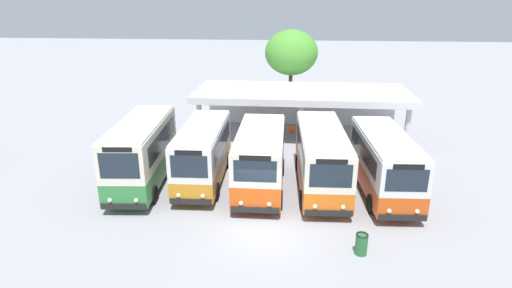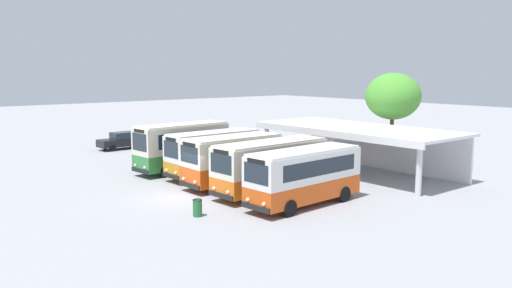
{
  "view_description": "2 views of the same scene",
  "coord_description": "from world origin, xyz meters",
  "px_view_note": "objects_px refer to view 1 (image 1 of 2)",
  "views": [
    {
      "loc": [
        1.17,
        -15.7,
        9.6
      ],
      "look_at": [
        -0.95,
        6.72,
        1.69
      ],
      "focal_mm": 28.92,
      "sensor_mm": 36.0,
      "label": 1
    },
    {
      "loc": [
        25.83,
        -15.11,
        7.48
      ],
      "look_at": [
        -2.26,
        7.68,
        2.26
      ],
      "focal_mm": 35.93,
      "sensor_mm": 36.0,
      "label": 2
    }
  ],
  "objects_px": {
    "city_bus_fifth_blue": "(384,161)",
    "waiting_chair_second_from_end": "(301,131)",
    "city_bus_nearest_orange": "(142,151)",
    "waiting_chair_end_by_column": "(292,131)",
    "litter_bin_apron": "(361,244)",
    "city_bus_middle_cream": "(260,157)",
    "waiting_chair_middle_seat": "(310,131)",
    "city_bus_fourth_amber": "(321,156)",
    "city_bus_second_in_row": "(203,151)"
  },
  "relations": [
    {
      "from": "waiting_chair_end_by_column",
      "to": "waiting_chair_middle_seat",
      "type": "distance_m",
      "value": 1.32
    },
    {
      "from": "city_bus_fifth_blue",
      "to": "waiting_chair_second_from_end",
      "type": "xyz_separation_m",
      "value": [
        -4.12,
        8.6,
        -1.23
      ]
    },
    {
      "from": "city_bus_fifth_blue",
      "to": "waiting_chair_middle_seat",
      "type": "relative_size",
      "value": 8.7
    },
    {
      "from": "city_bus_fourth_amber",
      "to": "litter_bin_apron",
      "type": "height_order",
      "value": "city_bus_fourth_amber"
    },
    {
      "from": "city_bus_nearest_orange",
      "to": "city_bus_fourth_amber",
      "type": "distance_m",
      "value": 9.57
    },
    {
      "from": "city_bus_nearest_orange",
      "to": "city_bus_middle_cream",
      "type": "relative_size",
      "value": 1.1
    },
    {
      "from": "city_bus_middle_cream",
      "to": "city_bus_second_in_row",
      "type": "bearing_deg",
      "value": 168.04
    },
    {
      "from": "city_bus_nearest_orange",
      "to": "waiting_chair_second_from_end",
      "type": "distance_m",
      "value": 12.4
    },
    {
      "from": "waiting_chair_second_from_end",
      "to": "waiting_chair_end_by_column",
      "type": "bearing_deg",
      "value": 178.23
    },
    {
      "from": "city_bus_nearest_orange",
      "to": "waiting_chair_second_from_end",
      "type": "relative_size",
      "value": 8.68
    },
    {
      "from": "city_bus_second_in_row",
      "to": "city_bus_fourth_amber",
      "type": "height_order",
      "value": "city_bus_fourth_amber"
    },
    {
      "from": "city_bus_nearest_orange",
      "to": "waiting_chair_second_from_end",
      "type": "height_order",
      "value": "city_bus_nearest_orange"
    },
    {
      "from": "waiting_chair_second_from_end",
      "to": "waiting_chair_middle_seat",
      "type": "xyz_separation_m",
      "value": [
        0.66,
        0.02,
        0.0
      ]
    },
    {
      "from": "city_bus_nearest_orange",
      "to": "litter_bin_apron",
      "type": "distance_m",
      "value": 12.34
    },
    {
      "from": "city_bus_middle_cream",
      "to": "litter_bin_apron",
      "type": "bearing_deg",
      "value": -51.18
    },
    {
      "from": "city_bus_fifth_blue",
      "to": "waiting_chair_middle_seat",
      "type": "distance_m",
      "value": 9.37
    },
    {
      "from": "litter_bin_apron",
      "to": "city_bus_fourth_amber",
      "type": "bearing_deg",
      "value": 102.08
    },
    {
      "from": "city_bus_nearest_orange",
      "to": "city_bus_fourth_amber",
      "type": "bearing_deg",
      "value": 2.98
    },
    {
      "from": "city_bus_fourth_amber",
      "to": "city_bus_second_in_row",
      "type": "bearing_deg",
      "value": 178.78
    },
    {
      "from": "city_bus_nearest_orange",
      "to": "city_bus_fifth_blue",
      "type": "distance_m",
      "value": 12.75
    },
    {
      "from": "city_bus_middle_cream",
      "to": "city_bus_nearest_orange",
      "type": "bearing_deg",
      "value": 179.63
    },
    {
      "from": "waiting_chair_middle_seat",
      "to": "city_bus_middle_cream",
      "type": "bearing_deg",
      "value": -108.22
    },
    {
      "from": "city_bus_middle_cream",
      "to": "waiting_chair_end_by_column",
      "type": "xyz_separation_m",
      "value": [
        1.59,
        8.85,
        -1.29
      ]
    },
    {
      "from": "waiting_chair_middle_seat",
      "to": "city_bus_second_in_row",
      "type": "bearing_deg",
      "value": -126.73
    },
    {
      "from": "waiting_chair_second_from_end",
      "to": "waiting_chair_middle_seat",
      "type": "bearing_deg",
      "value": 2.1
    },
    {
      "from": "city_bus_nearest_orange",
      "to": "waiting_chair_middle_seat",
      "type": "bearing_deg",
      "value": 43.49
    },
    {
      "from": "city_bus_nearest_orange",
      "to": "city_bus_middle_cream",
      "type": "height_order",
      "value": "city_bus_nearest_orange"
    },
    {
      "from": "waiting_chair_second_from_end",
      "to": "litter_bin_apron",
      "type": "relative_size",
      "value": 0.96
    },
    {
      "from": "waiting_chair_second_from_end",
      "to": "city_bus_nearest_orange",
      "type": "bearing_deg",
      "value": -134.47
    },
    {
      "from": "city_bus_nearest_orange",
      "to": "waiting_chair_end_by_column",
      "type": "relative_size",
      "value": 8.68
    },
    {
      "from": "city_bus_nearest_orange",
      "to": "city_bus_fifth_blue",
      "type": "xyz_separation_m",
      "value": [
        12.75,
        0.18,
        -0.2
      ]
    },
    {
      "from": "waiting_chair_end_by_column",
      "to": "waiting_chair_second_from_end",
      "type": "height_order",
      "value": "same"
    },
    {
      "from": "city_bus_middle_cream",
      "to": "waiting_chair_end_by_column",
      "type": "distance_m",
      "value": 9.08
    },
    {
      "from": "city_bus_fourth_amber",
      "to": "waiting_chair_second_from_end",
      "type": "xyz_separation_m",
      "value": [
        -0.93,
        8.29,
        -1.27
      ]
    },
    {
      "from": "city_bus_second_in_row",
      "to": "waiting_chair_middle_seat",
      "type": "bearing_deg",
      "value": 53.27
    },
    {
      "from": "city_bus_fourth_amber",
      "to": "city_bus_fifth_blue",
      "type": "distance_m",
      "value": 3.2
    },
    {
      "from": "litter_bin_apron",
      "to": "city_bus_second_in_row",
      "type": "bearing_deg",
      "value": 140.8
    },
    {
      "from": "city_bus_second_in_row",
      "to": "litter_bin_apron",
      "type": "distance_m",
      "value": 10.01
    },
    {
      "from": "city_bus_nearest_orange",
      "to": "waiting_chair_middle_seat",
      "type": "distance_m",
      "value": 12.88
    },
    {
      "from": "city_bus_fourth_amber",
      "to": "city_bus_nearest_orange",
      "type": "bearing_deg",
      "value": -177.02
    },
    {
      "from": "waiting_chair_end_by_column",
      "to": "city_bus_middle_cream",
      "type": "bearing_deg",
      "value": -100.2
    },
    {
      "from": "city_bus_middle_cream",
      "to": "city_bus_fifth_blue",
      "type": "xyz_separation_m",
      "value": [
        6.37,
        0.23,
        -0.06
      ]
    },
    {
      "from": "city_bus_nearest_orange",
      "to": "city_bus_fourth_amber",
      "type": "height_order",
      "value": "city_bus_nearest_orange"
    },
    {
      "from": "city_bus_second_in_row",
      "to": "city_bus_middle_cream",
      "type": "xyz_separation_m",
      "value": [
        3.19,
        -0.68,
        0.03
      ]
    },
    {
      "from": "city_bus_fourth_amber",
      "to": "waiting_chair_middle_seat",
      "type": "xyz_separation_m",
      "value": [
        -0.27,
        8.31,
        -1.27
      ]
    },
    {
      "from": "city_bus_nearest_orange",
      "to": "waiting_chair_second_from_end",
      "type": "xyz_separation_m",
      "value": [
        8.63,
        8.79,
        -1.43
      ]
    },
    {
      "from": "waiting_chair_end_by_column",
      "to": "waiting_chair_second_from_end",
      "type": "distance_m",
      "value": 0.66
    },
    {
      "from": "waiting_chair_second_from_end",
      "to": "waiting_chair_middle_seat",
      "type": "height_order",
      "value": "same"
    },
    {
      "from": "city_bus_nearest_orange",
      "to": "waiting_chair_end_by_column",
      "type": "bearing_deg",
      "value": 47.87
    },
    {
      "from": "city_bus_fifth_blue",
      "to": "city_bus_nearest_orange",
      "type": "bearing_deg",
      "value": -179.17
    }
  ]
}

